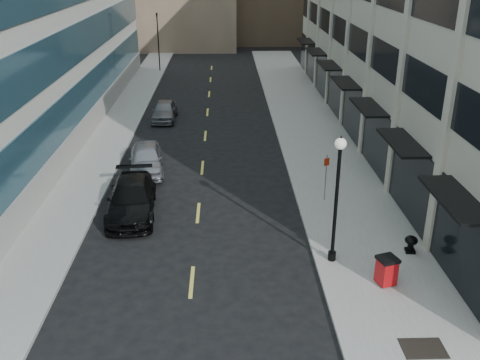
{
  "coord_description": "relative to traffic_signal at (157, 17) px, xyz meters",
  "views": [
    {
      "loc": [
        1.34,
        -9.58,
        11.77
      ],
      "look_at": [
        2.0,
        12.06,
        2.55
      ],
      "focal_mm": 40.0,
      "sensor_mm": 36.0,
      "label": 1
    }
  ],
  "objects": [
    {
      "name": "sidewalk_left",
      "position": [
        -1.0,
        -28.0,
        -5.64
      ],
      "size": [
        3.0,
        80.0,
        0.15
      ],
      "primitive_type": "cube",
      "color": "gray",
      "rests_on": "ground"
    },
    {
      "name": "grate_far",
      "position": [
        13.1,
        -44.2,
        -5.56
      ],
      "size": [
        1.4,
        1.0,
        0.01
      ],
      "primitive_type": "cube",
      "color": "black",
      "rests_on": "sidewalk_right"
    },
    {
      "name": "traffic_signal",
      "position": [
        0.0,
        0.0,
        0.0
      ],
      "size": [
        0.66,
        0.66,
        6.98
      ],
      "color": "black",
      "rests_on": "ground"
    },
    {
      "name": "trash_bin",
      "position": [
        12.89,
        -40.56,
        -4.95
      ],
      "size": [
        0.89,
        0.89,
        1.15
      ],
      "rotation": [
        0.0,
        0.0,
        0.32
      ],
      "color": "#AE0B10",
      "rests_on": "sidewalk_right"
    },
    {
      "name": "road_centerline",
      "position": [
        5.5,
        -31.0,
        -5.71
      ],
      "size": [
        0.15,
        68.2,
        0.01
      ],
      "color": "#D8CC4C",
      "rests_on": "ground"
    },
    {
      "name": "urn_planter",
      "position": [
        14.6,
        -38.26,
        -5.11
      ],
      "size": [
        0.54,
        0.54,
        0.75
      ],
      "rotation": [
        0.0,
        0.0,
        -0.12
      ],
      "color": "black",
      "rests_on": "sidewalk_right"
    },
    {
      "name": "car_silver_sedan",
      "position": [
        2.3,
        -28.54,
        -4.91
      ],
      "size": [
        2.49,
        4.92,
        1.61
      ],
      "primitive_type": "imported",
      "rotation": [
        0.0,
        0.0,
        0.13
      ],
      "color": "gray",
      "rests_on": "ground"
    },
    {
      "name": "car_black_pickup",
      "position": [
        2.3,
        -34.0,
        -4.92
      ],
      "size": [
        2.68,
        5.67,
        1.6
      ],
      "primitive_type": "imported",
      "rotation": [
        0.0,
        0.0,
        0.08
      ],
      "color": "black",
      "rests_on": "ground"
    },
    {
      "name": "sidewalk_right",
      "position": [
        13.0,
        -28.0,
        -5.64
      ],
      "size": [
        5.0,
        80.0,
        0.15
      ],
      "primitive_type": "cube",
      "color": "gray",
      "rests_on": "ground"
    },
    {
      "name": "sign_post",
      "position": [
        11.9,
        -33.01,
        -4.0
      ],
      "size": [
        0.28,
        0.13,
        2.43
      ],
      "rotation": [
        0.0,
        0.0,
        0.37
      ],
      "color": "slate",
      "rests_on": "sidewalk_right"
    },
    {
      "name": "lamppost",
      "position": [
        11.19,
        -38.78,
        -2.4
      ],
      "size": [
        0.45,
        0.45,
        5.39
      ],
      "color": "black",
      "rests_on": "sidewalk_right"
    },
    {
      "name": "car_grey_sedan",
      "position": [
        2.3,
        -17.98,
        -4.99
      ],
      "size": [
        1.78,
        4.31,
        1.46
      ],
      "primitive_type": "imported",
      "rotation": [
        0.0,
        0.0,
        -0.01
      ],
      "color": "slate",
      "rests_on": "ground"
    }
  ]
}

